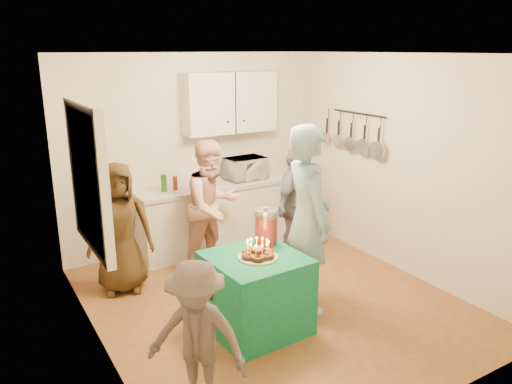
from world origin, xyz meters
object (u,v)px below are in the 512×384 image
counter (218,217)px  woman_back_center (213,206)px  woman_back_right (294,205)px  child_near_left (197,339)px  man_birthday (307,219)px  woman_back_left (119,228)px  party_table (256,293)px  microwave (245,168)px  punch_jar (266,228)px

counter → woman_back_center: bearing=-121.0°
woman_back_center → woman_back_right: size_ratio=1.10×
child_near_left → woman_back_center: bearing=109.2°
child_near_left → woman_back_right: bearing=89.3°
woman_back_center → child_near_left: woman_back_center is taller
man_birthday → child_near_left: bearing=129.0°
woman_back_left → woman_back_right: 2.17m
counter → woman_back_left: bearing=-158.5°
counter → woman_back_left: woman_back_left is taller
woman_back_right → child_near_left: (-2.24, -1.96, -0.13)m
man_birthday → woman_back_right: size_ratio=1.32×
counter → child_near_left: size_ratio=1.81×
woman_back_left → woman_back_center: 1.14m
woman_back_center → child_near_left: size_ratio=1.34×
counter → party_table: (-0.64, -2.07, -0.05)m
microwave → woman_back_right: size_ratio=0.37×
woman_back_right → child_near_left: 2.98m
microwave → man_birthday: bearing=-105.5°
party_table → child_near_left: child_near_left is taller
woman_back_left → punch_jar: bearing=-33.0°
woman_back_left → woman_back_right: bearing=8.0°
party_table → man_birthday: 0.91m
party_table → child_near_left: size_ratio=0.70×
woman_back_right → counter: bearing=93.1°
man_birthday → woman_back_right: (0.61, 1.09, -0.24)m
woman_back_right → microwave: bearing=69.9°
man_birthday → woman_back_center: man_birthday is taller
woman_back_right → woman_back_center: bearing=132.3°
counter → child_near_left: bearing=-119.4°
microwave → woman_back_left: 2.06m
child_near_left → party_table: bearing=86.7°
punch_jar → child_near_left: child_near_left is taller
woman_back_center → woman_back_right: 1.05m
punch_jar → woman_back_right: 1.44m
counter → microwave: microwave is taller
counter → woman_back_center: size_ratio=1.36×
woman_back_left → man_birthday: bearing=-26.2°
man_birthday → woman_back_center: bearing=28.1°
punch_jar → man_birthday: bearing=-14.4°
party_table → woman_back_left: (-0.87, 1.47, 0.36)m
microwave → punch_jar: (-0.82, -1.85, -0.13)m
microwave → woman_back_center: woman_back_center is taller
punch_jar → microwave: bearing=66.0°
woman_back_left → woman_back_center: woman_back_center is taller
party_table → punch_jar: size_ratio=2.50×
party_table → woman_back_center: bearing=79.6°
woman_back_center → counter: bearing=45.4°
party_table → woman_back_center: (0.27, 1.45, 0.43)m
counter → microwave: size_ratio=4.05×
party_table → woman_back_left: bearing=120.4°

